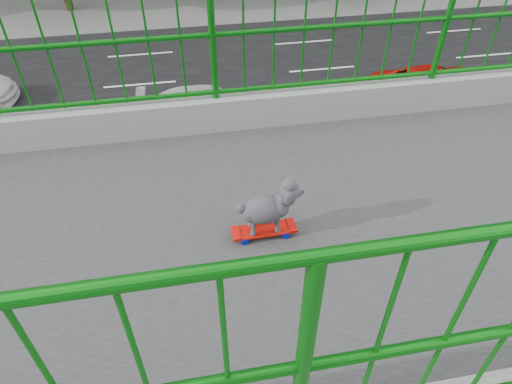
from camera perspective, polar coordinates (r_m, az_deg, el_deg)
The scene contains 7 objects.
road at distance 17.81m, azimuth -14.41°, elevation 8.41°, with size 18.00×90.00×0.02m, color black.
skateboard at distance 3.10m, azimuth 0.99°, elevation -4.83°, with size 0.14×0.44×0.06m.
poodle at distance 2.96m, azimuth 1.49°, elevation -1.87°, with size 0.19×0.45×0.37m.
car_0 at distance 12.66m, azimuth -27.93°, elevation -8.00°, with size 1.56×3.88×1.32m, color silver.
car_2 at distance 19.46m, azimuth 21.56°, elevation 12.14°, with size 2.37×5.14×1.43m, color #BD0F07.
car_5 at distance 11.81m, azimuth -1.84°, elevation -4.98°, with size 1.63×4.66×1.54m, color silver.
car_7 at distance 16.87m, azimuth -6.15°, elevation 10.38°, with size 1.98×4.87×1.41m, color silver.
Camera 1 is at (2.11, 1.71, 9.27)m, focal length 32.00 mm.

